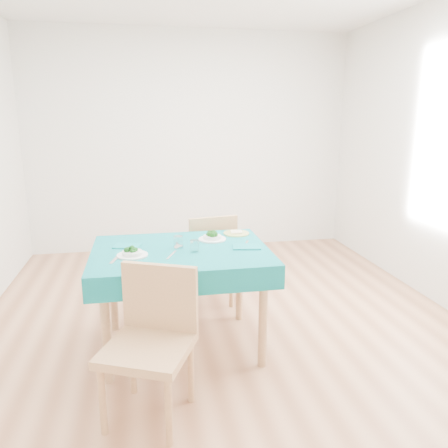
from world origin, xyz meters
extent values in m
cube|color=#975F3F|center=(0.00, 0.00, -0.01)|extent=(4.00, 4.50, 0.02)
cube|color=silver|center=(0.00, 2.25, 1.35)|extent=(4.00, 0.02, 2.70)
cube|color=silver|center=(0.00, -2.25, 1.35)|extent=(4.00, 0.02, 2.70)
cube|color=#096469|center=(-0.37, -0.31, 0.38)|extent=(1.23, 0.94, 0.76)
cube|color=#AD7D51|center=(-0.63, -1.07, 0.57)|extent=(0.62, 0.64, 1.14)
cube|color=#AD7D51|center=(-0.07, 0.45, 0.53)|extent=(0.49, 0.52, 1.06)
cube|color=silver|center=(-0.82, -0.46, 0.76)|extent=(0.07, 0.18, 0.00)
cube|color=silver|center=(-0.45, -0.43, 0.76)|extent=(0.09, 0.18, 0.00)
cube|color=silver|center=(-0.38, -0.21, 0.76)|extent=(0.07, 0.17, 0.00)
cube|color=silver|center=(0.10, -0.30, 0.76)|extent=(0.10, 0.22, 0.00)
cube|color=#0D7074|center=(-0.75, -0.18, 0.76)|extent=(0.21, 0.18, 0.01)
cube|color=#0D7074|center=(0.10, -0.35, 0.76)|extent=(0.22, 0.17, 0.01)
cylinder|color=white|center=(-0.38, -0.27, 0.80)|extent=(0.07, 0.07, 0.09)
cylinder|color=white|center=(-0.28, -0.38, 0.80)|extent=(0.06, 0.06, 0.08)
cylinder|color=#BAC25E|center=(0.10, 0.02, 0.76)|extent=(0.21, 0.21, 0.01)
cube|color=beige|center=(0.10, 0.02, 0.77)|extent=(0.10, 0.10, 0.01)
camera|label=1|loc=(-0.62, -3.27, 1.68)|focal=35.00mm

